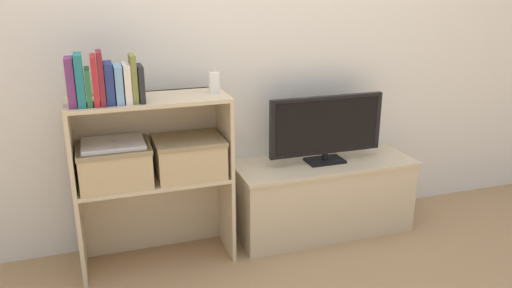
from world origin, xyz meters
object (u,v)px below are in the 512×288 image
at_px(book_plum, 71,82).
at_px(book_teal, 80,80).
at_px(storage_basket_left, 115,163).
at_px(book_forest, 88,87).
at_px(book_maroon, 101,78).
at_px(storage_basket_right, 189,155).
at_px(baby_monitor, 214,83).
at_px(book_charcoal, 140,83).
at_px(book_navy, 109,83).
at_px(book_skyblue, 118,84).
at_px(book_crimson, 95,80).
at_px(tv_stand, 323,196).
at_px(book_olive, 133,78).
at_px(tv, 326,127).
at_px(book_ivory, 127,83).
at_px(laptop, 113,143).

distance_m(book_plum, book_teal, 0.04).
relative_size(book_plum, storage_basket_left, 0.63).
relative_size(book_forest, book_maroon, 0.69).
bearing_deg(storage_basket_right, baby_monitor, 5.76).
height_order(book_charcoal, storage_basket_right, book_charcoal).
relative_size(book_navy, book_skyblue, 1.09).
bearing_deg(book_crimson, tv_stand, 4.19).
bearing_deg(book_crimson, book_skyblue, 0.00).
distance_m(tv_stand, storage_basket_right, 0.90).
bearing_deg(book_maroon, baby_monitor, 6.47).
bearing_deg(book_olive, storage_basket_right, 10.51).
xyz_separation_m(tv, book_ivory, (-1.10, -0.09, 0.34)).
bearing_deg(book_ivory, book_teal, 180.00).
bearing_deg(tv_stand, book_teal, -176.02).
bearing_deg(storage_basket_left, laptop, -90.00).
bearing_deg(laptop, book_navy, -80.98).
bearing_deg(book_teal, storage_basket_right, 5.48).
relative_size(tv_stand, laptop, 3.55).
bearing_deg(book_maroon, book_navy, 0.00).
relative_size(book_skyblue, laptop, 0.59).
bearing_deg(storage_basket_left, book_plum, -163.43).
distance_m(tv, book_plum, 1.40).
bearing_deg(book_ivory, laptop, 151.69).
xyz_separation_m(book_plum, book_maroon, (0.13, 0.00, 0.01)).
distance_m(book_crimson, book_skyblue, 0.11).
distance_m(book_olive, book_charcoal, 0.04).
bearing_deg(book_ivory, book_charcoal, -0.00).
height_order(book_maroon, baby_monitor, book_maroon).
relative_size(book_charcoal, baby_monitor, 1.26).
bearing_deg(baby_monitor, book_forest, -174.15).
relative_size(storage_basket_left, laptop, 1.18).
height_order(book_maroon, book_navy, book_maroon).
bearing_deg(storage_basket_right, book_charcoal, -168.09).
xyz_separation_m(book_teal, book_maroon, (0.09, 0.00, 0.00)).
xyz_separation_m(book_skyblue, storage_basket_left, (-0.05, 0.05, -0.41)).
bearing_deg(book_forest, storage_basket_right, 5.88).
bearing_deg(book_ivory, tv_stand, 4.73).
xyz_separation_m(book_navy, book_ivory, (0.08, 0.00, -0.01)).
xyz_separation_m(baby_monitor, storage_basket_right, (-0.15, -0.02, -0.37)).
distance_m(book_forest, book_navy, 0.09).
xyz_separation_m(book_navy, storage_basket_right, (0.37, 0.05, -0.41)).
xyz_separation_m(book_crimson, book_charcoal, (0.21, -0.00, -0.03)).
height_order(book_forest, baby_monitor, book_forest).
bearing_deg(book_plum, tv_stand, 3.86).
height_order(book_forest, book_olive, book_olive).
relative_size(book_teal, storage_basket_left, 0.67).
bearing_deg(book_skyblue, tv_stand, 4.57).
height_order(book_crimson, book_navy, book_crimson).
distance_m(book_teal, storage_basket_right, 0.66).
bearing_deg(book_navy, book_teal, 180.00).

